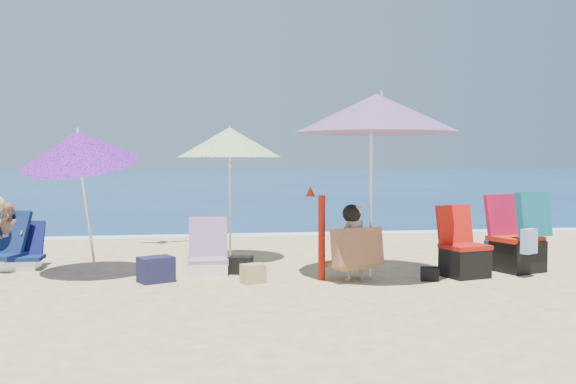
{
  "coord_description": "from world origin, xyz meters",
  "views": [
    {
      "loc": [
        -1.54,
        -7.51,
        1.55
      ],
      "look_at": [
        -0.3,
        1.0,
        1.1
      ],
      "focal_mm": 39.91,
      "sensor_mm": 36.0,
      "label": 1
    }
  ],
  "objects": [
    {
      "name": "ground",
      "position": [
        0.0,
        0.0,
        0.0
      ],
      "size": [
        120.0,
        120.0,
        0.0
      ],
      "color": "#D8BC84",
      "rests_on": "ground"
    },
    {
      "name": "sea",
      "position": [
        0.0,
        45.0,
        -0.05
      ],
      "size": [
        120.0,
        80.0,
        0.12
      ],
      "color": "navy",
      "rests_on": "ground"
    },
    {
      "name": "foam",
      "position": [
        0.0,
        5.1,
        0.02
      ],
      "size": [
        120.0,
        0.5,
        0.04
      ],
      "color": "white",
      "rests_on": "ground"
    },
    {
      "name": "umbrella_turquoise",
      "position": [
        0.75,
        0.4,
        2.13
      ],
      "size": [
        2.51,
        2.51,
        2.42
      ],
      "color": "silver",
      "rests_on": "ground"
    },
    {
      "name": "umbrella_striped",
      "position": [
        -1.03,
        2.06,
        1.79
      ],
      "size": [
        1.95,
        1.95,
        2.05
      ],
      "color": "silver",
      "rests_on": "ground"
    },
    {
      "name": "umbrella_blue",
      "position": [
        -3.03,
        1.07,
        1.69
      ],
      "size": [
        1.93,
        1.97,
        2.07
      ],
      "color": "silver",
      "rests_on": "ground"
    },
    {
      "name": "furled_umbrella",
      "position": [
        0.03,
        0.48,
        0.66
      ],
      "size": [
        0.25,
        0.33,
        1.2
      ],
      "color": "#A4180B",
      "rests_on": "ground"
    },
    {
      "name": "chair_navy",
      "position": [
        -3.94,
        1.86,
        0.17
      ],
      "size": [
        0.54,
        0.59,
        0.65
      ],
      "color": "#0D1D4A",
      "rests_on": "ground"
    },
    {
      "name": "chair_rainbow",
      "position": [
        -1.38,
        1.1,
        0.2
      ],
      "size": [
        0.56,
        0.67,
        0.74
      ],
      "color": "#DB4D5E",
      "rests_on": "ground"
    },
    {
      "name": "camp_chair_left",
      "position": [
        1.94,
        0.4,
        0.28
      ],
      "size": [
        0.65,
        0.65,
        0.93
      ],
      "color": "#9E130B",
      "rests_on": "ground"
    },
    {
      "name": "camp_chair_right",
      "position": [
        2.84,
        0.63,
        0.4
      ],
      "size": [
        0.78,
        1.02,
        1.11
      ],
      "color": "#B2210C",
      "rests_on": "ground"
    },
    {
      "name": "person_center",
      "position": [
        0.45,
        0.32,
        0.47
      ],
      "size": [
        0.72,
        0.69,
        0.97
      ],
      "color": "tan",
      "rests_on": "ground"
    },
    {
      "name": "person_left",
      "position": [
        -4.16,
        1.89,
        0.47
      ],
      "size": [
        0.74,
        0.79,
        1.04
      ],
      "color": "tan",
      "rests_on": "ground"
    },
    {
      "name": "bag_navy_a",
      "position": [
        -2.04,
        0.6,
        0.16
      ],
      "size": [
        0.5,
        0.45,
        0.32
      ],
      "color": "#181936",
      "rests_on": "ground"
    },
    {
      "name": "bag_black_a",
      "position": [
        -0.94,
        1.04,
        0.12
      ],
      "size": [
        0.37,
        0.31,
        0.23
      ],
      "color": "black",
      "rests_on": "ground"
    },
    {
      "name": "bag_tan",
      "position": [
        -0.83,
        0.36,
        0.12
      ],
      "size": [
        0.33,
        0.28,
        0.24
      ],
      "color": "tan",
      "rests_on": "ground"
    },
    {
      "name": "bag_navy_b",
      "position": [
        3.05,
        1.55,
        0.15
      ],
      "size": [
        0.47,
        0.39,
        0.3
      ],
      "color": "#191E38",
      "rests_on": "ground"
    },
    {
      "name": "bag_black_b",
      "position": [
        1.4,
        0.19,
        0.09
      ],
      "size": [
        0.25,
        0.21,
        0.17
      ],
      "color": "black",
      "rests_on": "ground"
    }
  ]
}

